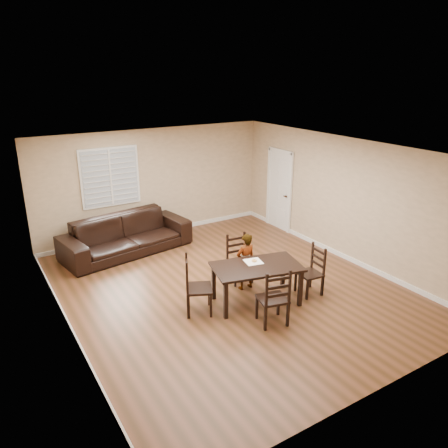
% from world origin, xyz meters
% --- Properties ---
extents(ground, '(7.00, 7.00, 0.00)m').
position_xyz_m(ground, '(0.00, 0.00, 0.00)').
color(ground, brown).
rests_on(ground, ground).
extents(room, '(6.04, 7.04, 2.72)m').
position_xyz_m(room, '(0.04, 0.18, 1.81)').
color(room, '#CEB18B').
rests_on(room, ground).
extents(dining_table, '(1.73, 1.23, 0.73)m').
position_xyz_m(dining_table, '(0.15, -0.73, 0.65)').
color(dining_table, black).
rests_on(dining_table, ground).
extents(chair_near, '(0.48, 0.45, 0.97)m').
position_xyz_m(chair_near, '(0.37, 0.24, 0.44)').
color(chair_near, black).
rests_on(chair_near, ground).
extents(chair_far, '(0.55, 0.53, 1.03)m').
position_xyz_m(chair_far, '(-0.05, -1.55, 0.47)').
color(chair_far, black).
rests_on(chair_far, ground).
extents(chair_left, '(0.61, 0.62, 1.06)m').
position_xyz_m(chair_left, '(-1.01, -0.43, 0.48)').
color(chair_left, black).
rests_on(chair_left, ground).
extents(chair_right, '(0.44, 0.47, 0.95)m').
position_xyz_m(chair_right, '(1.31, -1.00, 0.43)').
color(chair_right, black).
rests_on(chair_right, ground).
extents(child, '(0.42, 0.27, 1.13)m').
position_xyz_m(child, '(0.28, -0.18, 0.57)').
color(child, gray).
rests_on(child, ground).
extents(napkin, '(0.36, 0.36, 0.00)m').
position_xyz_m(napkin, '(0.19, -0.56, 0.74)').
color(napkin, white).
rests_on(napkin, dining_table).
extents(donut, '(0.10, 0.10, 0.04)m').
position_xyz_m(donut, '(0.21, -0.57, 0.76)').
color(donut, gold).
rests_on(donut, napkin).
extents(sofa, '(3.09, 1.60, 0.86)m').
position_xyz_m(sofa, '(-1.07, 2.72, 0.43)').
color(sofa, black).
rests_on(sofa, ground).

